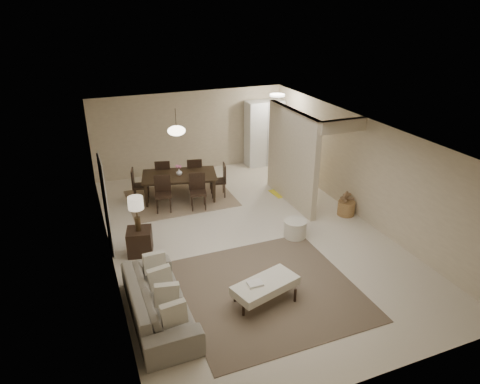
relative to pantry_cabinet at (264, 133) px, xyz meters
name	(u,v)px	position (x,y,z in m)	size (l,w,h in m)	color
floor	(246,234)	(-2.35, -4.15, -1.05)	(9.00, 9.00, 0.00)	beige
ceiling	(246,130)	(-2.35, -4.15, 1.45)	(9.00, 9.00, 0.00)	white
back_wall	(191,132)	(-2.35, 0.35, 0.20)	(6.00, 6.00, 0.00)	#B9A98C
left_wall	(105,207)	(-5.35, -4.15, 0.20)	(9.00, 9.00, 0.00)	#B9A98C
right_wall	(359,167)	(0.65, -4.15, 0.20)	(9.00, 9.00, 0.00)	#B9A98C
partition	(292,157)	(-0.55, -2.90, 0.20)	(0.15, 2.50, 2.50)	#B9A98C
doorway	(105,205)	(-5.32, -3.55, -0.03)	(0.04, 0.90, 2.04)	black
pantry_cabinet	(264,133)	(0.00, 0.00, 0.00)	(1.20, 0.55, 2.10)	white
flush_light	(277,95)	(-0.05, -0.95, 1.41)	(0.44, 0.44, 0.05)	white
living_rug	(268,289)	(-2.75, -6.22, -1.04)	(3.20, 3.20, 0.01)	brown
sofa	(159,301)	(-4.80, -6.22, -0.71)	(0.92, 2.34, 0.68)	gray
ottoman_bench	(265,286)	(-2.95, -6.52, -0.70)	(1.31, 0.87, 0.43)	white
side_table	(140,242)	(-4.75, -4.04, -0.77)	(0.51, 0.51, 0.56)	black
table_lamp	(136,206)	(-4.75, -4.04, 0.07)	(0.32, 0.32, 0.76)	#41301B
round_pouf	(295,229)	(-1.34, -4.66, -0.85)	(0.53, 0.53, 0.41)	white
wicker_basket	(346,208)	(0.40, -4.15, -0.87)	(0.43, 0.43, 0.37)	brown
dining_rug	(181,198)	(-3.26, -1.66, -1.04)	(2.80, 2.10, 0.01)	#78624A
dining_table	(180,187)	(-3.26, -1.66, -0.70)	(1.97, 1.10, 0.69)	black
dining_chairs	(180,183)	(-3.26, -1.66, -0.59)	(2.52, 2.03, 0.93)	black
vase	(179,172)	(-3.26, -1.66, -0.27)	(0.17, 0.17, 0.17)	white
yellow_mat	(288,191)	(-0.29, -2.33, -1.04)	(0.98, 0.60, 0.01)	yellow
pendant_light	(176,131)	(-3.26, -1.66, 0.87)	(0.46, 0.46, 0.71)	#41301B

